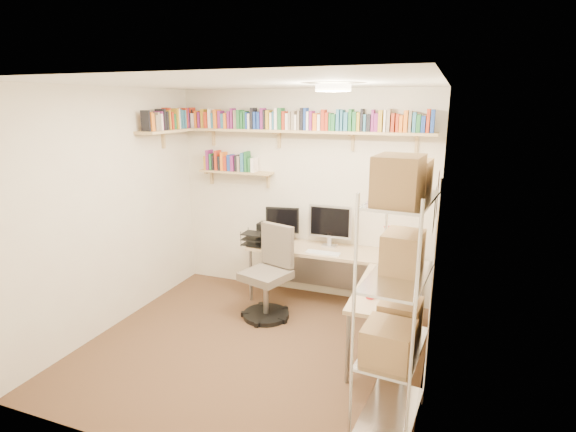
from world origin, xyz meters
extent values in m
plane|color=#492C1F|center=(0.00, 0.00, 0.00)|extent=(3.20, 3.20, 0.00)
cube|color=beige|center=(0.00, 1.50, 1.25)|extent=(3.20, 0.04, 2.50)
cube|color=beige|center=(-1.60, 0.00, 1.25)|extent=(0.04, 3.00, 2.50)
cube|color=beige|center=(1.60, 0.00, 1.25)|extent=(0.04, 3.00, 2.50)
cube|color=beige|center=(0.00, -1.50, 1.25)|extent=(3.20, 0.04, 2.50)
cube|color=white|center=(0.00, 0.00, 2.50)|extent=(3.20, 3.00, 0.04)
cube|color=silver|center=(1.59, 0.55, 1.55)|extent=(0.01, 0.30, 0.42)
cube|color=white|center=(1.59, 0.15, 1.50)|extent=(0.01, 0.28, 0.38)
cylinder|color=#FFEAC6|center=(0.70, 0.20, 2.46)|extent=(0.30, 0.30, 0.06)
cube|color=#DAB57B|center=(0.00, 1.38, 2.02)|extent=(3.05, 0.25, 0.03)
cube|color=#DAB57B|center=(-1.48, 0.95, 2.02)|extent=(0.25, 1.00, 0.03)
cube|color=#DAB57B|center=(-0.85, 1.40, 1.50)|extent=(0.95, 0.20, 0.02)
cube|color=#DAB57B|center=(-1.20, 1.44, 1.95)|extent=(0.03, 0.20, 0.20)
cube|color=#DAB57B|center=(-0.30, 1.44, 1.95)|extent=(0.03, 0.20, 0.20)
cube|color=#DAB57B|center=(0.60, 1.44, 1.95)|extent=(0.03, 0.20, 0.20)
cube|color=#DAB57B|center=(1.30, 1.44, 1.95)|extent=(0.03, 0.20, 0.20)
cube|color=#1C3B94|center=(-1.47, 1.38, 2.13)|extent=(0.03, 0.15, 0.18)
cube|color=#B33017|center=(-1.43, 1.38, 2.16)|extent=(0.02, 0.12, 0.25)
cube|color=white|center=(-1.39, 1.38, 2.12)|extent=(0.04, 0.14, 0.18)
cube|color=orange|center=(-1.35, 1.38, 2.14)|extent=(0.03, 0.14, 0.21)
cube|color=#7D2167|center=(-1.31, 1.38, 2.13)|extent=(0.02, 0.15, 0.19)
cube|color=#BC8F23|center=(-1.26, 1.38, 2.15)|extent=(0.04, 0.12, 0.23)
cube|color=#B33017|center=(-1.21, 1.38, 2.13)|extent=(0.04, 0.15, 0.19)
cube|color=white|center=(-1.16, 1.38, 2.15)|extent=(0.04, 0.13, 0.23)
cube|color=#2E6B8A|center=(-1.12, 1.38, 2.13)|extent=(0.03, 0.11, 0.18)
cube|color=orange|center=(-1.08, 1.38, 2.15)|extent=(0.04, 0.14, 0.23)
cube|color=#7D2167|center=(-1.03, 1.38, 2.14)|extent=(0.04, 0.12, 0.21)
cube|color=#2E6B8A|center=(-0.98, 1.38, 2.12)|extent=(0.04, 0.12, 0.18)
cube|color=orange|center=(-0.94, 1.38, 2.13)|extent=(0.03, 0.14, 0.18)
cube|color=#7D2167|center=(-0.90, 1.38, 2.14)|extent=(0.03, 0.12, 0.20)
cube|color=#7D2167|center=(-0.86, 1.38, 2.16)|extent=(0.03, 0.12, 0.24)
cube|color=gray|center=(-0.81, 1.38, 2.14)|extent=(0.04, 0.11, 0.22)
cube|color=#226633|center=(-0.76, 1.38, 2.15)|extent=(0.04, 0.14, 0.22)
cube|color=#226633|center=(-0.72, 1.38, 2.14)|extent=(0.03, 0.13, 0.20)
cube|color=#226633|center=(-0.69, 1.38, 2.14)|extent=(0.03, 0.11, 0.21)
cube|color=#1C3B94|center=(-0.65, 1.38, 2.13)|extent=(0.02, 0.14, 0.19)
cube|color=white|center=(-0.62, 1.38, 2.12)|extent=(0.02, 0.15, 0.18)
cube|color=black|center=(-0.59, 1.38, 2.16)|extent=(0.03, 0.14, 0.25)
cube|color=#1C3B94|center=(-0.55, 1.38, 2.14)|extent=(0.03, 0.15, 0.20)
cube|color=#1C3B94|center=(-0.50, 1.38, 2.13)|extent=(0.03, 0.14, 0.20)
cube|color=#7D2167|center=(-0.46, 1.38, 2.16)|extent=(0.04, 0.12, 0.25)
cube|color=black|center=(-0.43, 1.38, 2.15)|extent=(0.02, 0.14, 0.22)
cube|color=#BC8F23|center=(-0.39, 1.38, 2.14)|extent=(0.04, 0.13, 0.22)
cube|color=white|center=(-0.34, 1.38, 2.13)|extent=(0.02, 0.13, 0.19)
cube|color=#2E6B8A|center=(-0.31, 1.38, 2.14)|extent=(0.03, 0.11, 0.20)
cube|color=white|center=(-0.28, 1.38, 2.16)|extent=(0.03, 0.15, 0.24)
cube|color=#226633|center=(-0.23, 1.38, 2.16)|extent=(0.04, 0.14, 0.25)
cube|color=#B33017|center=(-0.19, 1.38, 2.14)|extent=(0.03, 0.13, 0.21)
cube|color=white|center=(-0.15, 1.38, 2.13)|extent=(0.04, 0.11, 0.19)
cube|color=gray|center=(-0.11, 1.38, 2.14)|extent=(0.03, 0.15, 0.21)
cube|color=gray|center=(-0.07, 1.38, 2.14)|extent=(0.04, 0.14, 0.22)
cube|color=white|center=(-0.03, 1.38, 2.12)|extent=(0.02, 0.14, 0.17)
cube|color=gray|center=(0.00, 1.38, 2.14)|extent=(0.02, 0.15, 0.22)
cube|color=black|center=(0.04, 1.38, 2.16)|extent=(0.03, 0.14, 0.25)
cube|color=#1C3B94|center=(0.07, 1.38, 2.16)|extent=(0.03, 0.12, 0.25)
cube|color=white|center=(0.11, 1.38, 2.14)|extent=(0.03, 0.13, 0.21)
cube|color=#7D2167|center=(0.14, 1.38, 2.14)|extent=(0.03, 0.13, 0.22)
cube|color=orange|center=(0.19, 1.38, 2.13)|extent=(0.04, 0.14, 0.19)
cube|color=white|center=(0.24, 1.38, 2.12)|extent=(0.03, 0.13, 0.18)
cube|color=#B33017|center=(0.28, 1.38, 2.15)|extent=(0.04, 0.11, 0.23)
cube|color=#B33017|center=(0.33, 1.38, 2.13)|extent=(0.04, 0.13, 0.20)
cube|color=#226633|center=(0.37, 1.38, 2.13)|extent=(0.02, 0.14, 0.19)
cube|color=#226633|center=(0.41, 1.38, 2.13)|extent=(0.04, 0.14, 0.18)
cube|color=#2E6B8A|center=(0.46, 1.38, 2.15)|extent=(0.04, 0.14, 0.23)
cube|color=#2E6B8A|center=(0.50, 1.38, 2.15)|extent=(0.03, 0.14, 0.23)
cube|color=#2E6B8A|center=(0.55, 1.38, 2.14)|extent=(0.04, 0.12, 0.20)
cube|color=#226633|center=(0.60, 1.38, 2.15)|extent=(0.03, 0.14, 0.24)
cube|color=#226633|center=(0.64, 1.38, 2.14)|extent=(0.04, 0.14, 0.21)
cube|color=#BC8F23|center=(0.68, 1.38, 2.14)|extent=(0.03, 0.11, 0.20)
cube|color=black|center=(0.72, 1.38, 2.16)|extent=(0.03, 0.12, 0.24)
cube|color=#2E6B8A|center=(0.76, 1.38, 2.13)|extent=(0.03, 0.12, 0.18)
cube|color=black|center=(0.80, 1.38, 2.13)|extent=(0.04, 0.13, 0.19)
cube|color=#7D2167|center=(0.84, 1.38, 2.15)|extent=(0.03, 0.12, 0.23)
cube|color=#7D2167|center=(0.88, 1.38, 2.13)|extent=(0.04, 0.11, 0.19)
cube|color=#BC8F23|center=(0.92, 1.38, 2.15)|extent=(0.04, 0.14, 0.23)
cube|color=white|center=(0.97, 1.38, 2.15)|extent=(0.02, 0.13, 0.23)
cube|color=gray|center=(1.01, 1.38, 2.16)|extent=(0.04, 0.14, 0.24)
cube|color=#B33017|center=(1.06, 1.38, 2.13)|extent=(0.03, 0.15, 0.20)
cube|color=#B33017|center=(1.10, 1.38, 2.13)|extent=(0.03, 0.14, 0.19)
cube|color=orange|center=(1.14, 1.38, 2.12)|extent=(0.03, 0.15, 0.17)
cube|color=orange|center=(1.19, 1.38, 2.15)|extent=(0.04, 0.15, 0.23)
cube|color=gray|center=(1.23, 1.38, 2.15)|extent=(0.03, 0.11, 0.22)
cube|color=#2E6B8A|center=(1.27, 1.38, 2.14)|extent=(0.03, 0.13, 0.21)
cube|color=#226633|center=(1.32, 1.38, 2.13)|extent=(0.04, 0.12, 0.18)
cube|color=#1C3B94|center=(1.37, 1.38, 2.12)|extent=(0.04, 0.15, 0.17)
cube|color=#B33017|center=(1.41, 1.38, 2.16)|extent=(0.03, 0.13, 0.24)
cube|color=#1C3B94|center=(1.46, 1.38, 2.15)|extent=(0.04, 0.14, 0.24)
cube|color=black|center=(-1.48, 0.51, 2.15)|extent=(0.11, 0.03, 0.23)
cube|color=orange|center=(-1.48, 0.55, 2.14)|extent=(0.14, 0.03, 0.20)
cube|color=orange|center=(-1.48, 0.58, 2.13)|extent=(0.12, 0.02, 0.19)
cube|color=gray|center=(-1.48, 0.63, 2.12)|extent=(0.14, 0.04, 0.17)
cube|color=gray|center=(-1.48, 0.67, 2.14)|extent=(0.12, 0.03, 0.20)
cube|color=white|center=(-1.48, 0.71, 2.13)|extent=(0.15, 0.03, 0.18)
cube|color=#7D2167|center=(-1.48, 0.74, 2.14)|extent=(0.12, 0.03, 0.21)
cube|color=black|center=(-1.48, 0.78, 2.15)|extent=(0.12, 0.04, 0.24)
cube|color=black|center=(-1.48, 0.83, 2.14)|extent=(0.13, 0.04, 0.21)
cube|color=#BC8F23|center=(-1.48, 0.87, 2.15)|extent=(0.15, 0.02, 0.22)
cube|color=#B33017|center=(-1.48, 0.90, 2.16)|extent=(0.11, 0.03, 0.25)
cube|color=#B33017|center=(-1.48, 0.94, 2.14)|extent=(0.12, 0.03, 0.20)
cube|color=#226633|center=(-1.48, 0.98, 2.12)|extent=(0.12, 0.04, 0.18)
cube|color=#BC8F23|center=(-1.48, 1.03, 2.15)|extent=(0.15, 0.04, 0.24)
cube|color=white|center=(-1.48, 1.06, 2.15)|extent=(0.14, 0.03, 0.24)
cube|color=#2E6B8A|center=(-1.48, 1.10, 2.15)|extent=(0.12, 0.03, 0.24)
cube|color=#2E6B8A|center=(-1.48, 1.15, 2.15)|extent=(0.12, 0.03, 0.22)
cube|color=#2E6B8A|center=(-1.48, 1.18, 2.14)|extent=(0.15, 0.03, 0.22)
cube|color=#B33017|center=(-1.48, 1.23, 2.16)|extent=(0.12, 0.04, 0.24)
cube|color=#7D2167|center=(-1.48, 1.27, 2.16)|extent=(0.11, 0.02, 0.24)
cube|color=black|center=(-1.48, 1.30, 2.13)|extent=(0.12, 0.03, 0.19)
cube|color=black|center=(-1.48, 1.34, 2.15)|extent=(0.13, 0.02, 0.22)
cube|color=#2E6B8A|center=(-1.48, 1.38, 2.12)|extent=(0.13, 0.03, 0.18)
cube|color=#BC8F23|center=(-1.26, 1.40, 1.60)|extent=(0.03, 0.12, 0.17)
cube|color=#7D2167|center=(-1.23, 1.40, 1.64)|extent=(0.04, 0.13, 0.25)
cube|color=#226633|center=(-1.18, 1.40, 1.61)|extent=(0.03, 0.13, 0.20)
cube|color=black|center=(-1.15, 1.40, 1.61)|extent=(0.03, 0.12, 0.19)
cube|color=#B33017|center=(-1.10, 1.40, 1.64)|extent=(0.04, 0.13, 0.25)
cube|color=black|center=(-1.06, 1.40, 1.60)|extent=(0.04, 0.12, 0.18)
cube|color=orange|center=(-1.02, 1.40, 1.63)|extent=(0.03, 0.14, 0.23)
cube|color=#B33017|center=(-0.98, 1.40, 1.60)|extent=(0.04, 0.12, 0.18)
cube|color=#1C3B94|center=(-0.92, 1.40, 1.61)|extent=(0.04, 0.14, 0.20)
cube|color=#7D2167|center=(-0.88, 1.40, 1.61)|extent=(0.04, 0.15, 0.19)
cube|color=black|center=(-0.83, 1.40, 1.61)|extent=(0.03, 0.12, 0.20)
cube|color=gray|center=(-0.79, 1.40, 1.61)|extent=(0.03, 0.14, 0.19)
cube|color=#2E6B8A|center=(-0.74, 1.40, 1.63)|extent=(0.04, 0.13, 0.23)
cube|color=#226633|center=(-0.69, 1.40, 1.64)|extent=(0.03, 0.12, 0.25)
cube|color=#226633|center=(-0.65, 1.40, 1.60)|extent=(0.04, 0.11, 0.18)
cube|color=white|center=(-0.60, 1.40, 1.60)|extent=(0.04, 0.14, 0.18)
cube|color=tan|center=(0.35, 1.22, 0.67)|extent=(1.76, 0.55, 0.04)
cube|color=tan|center=(1.23, 0.32, 0.67)|extent=(0.55, 1.20, 0.04)
cylinder|color=gray|center=(-0.48, 0.99, 0.32)|extent=(0.04, 0.04, 0.65)
cylinder|color=gray|center=(-0.48, 1.45, 0.32)|extent=(0.04, 0.04, 0.65)
cylinder|color=gray|center=(1.46, 1.45, 0.32)|extent=(0.04, 0.04, 0.65)
cylinder|color=gray|center=(1.00, -0.23, 0.32)|extent=(0.04, 0.04, 0.65)
cylinder|color=gray|center=(1.46, -0.23, 0.32)|extent=(0.04, 0.04, 0.65)
cube|color=gray|center=(0.35, 1.46, 0.37)|extent=(1.66, 0.02, 0.51)
cube|color=silver|center=(0.40, 1.33, 0.99)|extent=(0.51, 0.03, 0.39)
cube|color=black|center=(0.40, 1.31, 0.99)|extent=(0.46, 0.00, 0.33)
cube|color=black|center=(-0.20, 1.33, 0.95)|extent=(0.41, 0.03, 0.31)
cube|color=black|center=(1.36, 0.37, 0.97)|extent=(0.03, 0.54, 0.35)
cube|color=silver|center=(1.34, 0.37, 0.97)|extent=(0.00, 0.48, 0.30)
cube|color=white|center=(0.40, 1.05, 0.69)|extent=(0.39, 0.12, 0.01)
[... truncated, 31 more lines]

